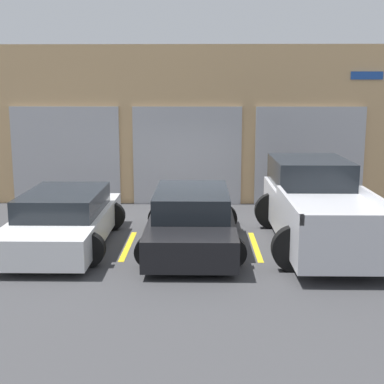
{
  "coord_description": "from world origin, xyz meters",
  "views": [
    {
      "loc": [
        0.18,
        -12.47,
        3.37
      ],
      "look_at": [
        0.0,
        -0.84,
        1.1
      ],
      "focal_mm": 50.0,
      "sensor_mm": 36.0,
      "label": 1
    }
  ],
  "objects": [
    {
      "name": "sedan_white",
      "position": [
        -2.76,
        -1.31,
        0.57
      ],
      "size": [
        2.26,
        4.36,
        1.19
      ],
      "color": "white",
      "rests_on": "ground"
    },
    {
      "name": "parking_stripe_centre",
      "position": [
        1.38,
        -1.34,
        0.0
      ],
      "size": [
        0.12,
        2.2,
        0.01
      ],
      "primitive_type": "cube",
      "color": "gold",
      "rests_on": "ground"
    },
    {
      "name": "shophouse_building",
      "position": [
        -0.01,
        3.29,
        2.25
      ],
      "size": [
        17.7,
        0.68,
        4.58
      ],
      "color": "tan",
      "rests_on": "ground"
    },
    {
      "name": "parking_stripe_far_left",
      "position": [
        -4.14,
        -1.34,
        0.0
      ],
      "size": [
        0.12,
        2.2,
        0.01
      ],
      "primitive_type": "cube",
      "color": "gold",
      "rests_on": "ground"
    },
    {
      "name": "parking_stripe_left",
      "position": [
        -1.38,
        -1.34,
        0.0
      ],
      "size": [
        0.12,
        2.2,
        0.01
      ],
      "primitive_type": "cube",
      "color": "gold",
      "rests_on": "ground"
    },
    {
      "name": "sedan_side",
      "position": [
        0.0,
        -1.31,
        0.58
      ],
      "size": [
        2.14,
        4.4,
        1.23
      ],
      "color": "black",
      "rests_on": "ground"
    },
    {
      "name": "pickup_truck",
      "position": [
        2.76,
        -1.07,
        0.83
      ],
      "size": [
        2.5,
        5.0,
        1.74
      ],
      "color": "silver",
      "rests_on": "ground"
    },
    {
      "name": "ground_plane",
      "position": [
        0.0,
        0.0,
        0.0
      ],
      "size": [
        28.0,
        28.0,
        0.0
      ],
      "primitive_type": "plane",
      "color": "#3D3D3F"
    },
    {
      "name": "parking_stripe_right",
      "position": [
        4.14,
        -1.34,
        0.0
      ],
      "size": [
        0.12,
        2.2,
        0.01
      ],
      "primitive_type": "cube",
      "color": "gold",
      "rests_on": "ground"
    }
  ]
}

